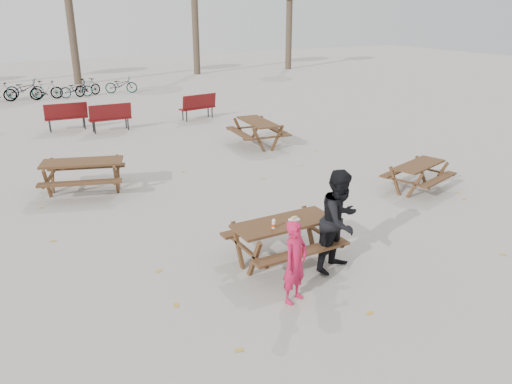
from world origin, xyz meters
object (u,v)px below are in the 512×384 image
food_tray (294,220)px  picnic_table_north (84,177)px  adult (340,221)px  child (295,262)px  picnic_table_far (258,133)px  soda_bottle (274,224)px  main_picnic_table (284,231)px  picnic_table_east (418,177)px

food_tray → picnic_table_north: bearing=115.4°
adult → child: bearing=-177.4°
child → adult: size_ratio=0.74×
child → picnic_table_far: 9.27m
adult → picnic_table_north: 6.76m
food_tray → picnic_table_far: (3.32, 7.25, -0.39)m
soda_bottle → main_picnic_table: bearing=27.1°
food_tray → child: size_ratio=0.14×
soda_bottle → picnic_table_east: 5.50m
main_picnic_table → picnic_table_north: picnic_table_north is taller
picnic_table_north → picnic_table_far: bearing=35.9°
child → picnic_table_east: child is taller
main_picnic_table → picnic_table_north: size_ratio=0.96×
main_picnic_table → adult: (0.70, -0.66, 0.31)m
soda_bottle → child: child is taller
child → main_picnic_table: bearing=44.7°
picnic_table_far → picnic_table_east: bearing=-160.9°
picnic_table_east → picnic_table_north: size_ratio=0.83×
soda_bottle → picnic_table_north: soda_bottle is taller
picnic_table_east → picnic_table_far: 5.80m
main_picnic_table → child: 1.27m
food_tray → child: bearing=-122.4°
soda_bottle → picnic_table_north: bearing=110.7°
soda_bottle → picnic_table_north: (-2.08, 5.49, -0.44)m
adult → picnic_table_far: size_ratio=0.95×
food_tray → main_picnic_table: bearing=165.1°
picnic_table_east → picnic_table_far: bearing=87.6°
adult → picnic_table_far: 8.35m
picnic_table_east → picnic_table_far: (-1.40, 5.63, 0.07)m
adult → picnic_table_north: adult is taller
soda_bottle → picnic_table_east: (5.20, 1.72, -0.51)m
food_tray → picnic_table_far: picnic_table_far is taller
soda_bottle → food_tray: bearing=12.2°
food_tray → soda_bottle: soda_bottle is taller
soda_bottle → child: 1.04m
main_picnic_table → picnic_table_far: size_ratio=0.95×
picnic_table_east → food_tray: bearing=-177.4°
soda_bottle → adult: (1.00, -0.50, 0.05)m
picnic_table_east → soda_bottle: bearing=-178.0°
main_picnic_table → picnic_table_north: bearing=114.0°
main_picnic_table → picnic_table_east: size_ratio=1.15×
adult → picnic_table_north: size_ratio=0.95×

